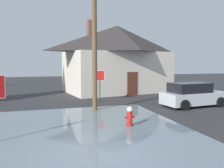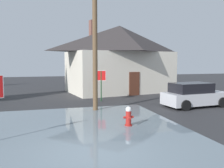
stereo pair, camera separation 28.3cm
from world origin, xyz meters
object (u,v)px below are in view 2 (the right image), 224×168
object	(u,v)px
fire_hydrant	(128,117)
parked_car	(194,95)
house	(119,58)
stop_sign_far	(101,79)
utility_pole	(95,21)

from	to	relation	value
fire_hydrant	parked_car	xyz separation A→B (m)	(5.63, 3.38, 0.28)
fire_hydrant	house	size ratio (longest dim) A/B	0.09
house	fire_hydrant	bearing A→B (deg)	-105.51
stop_sign_far	house	xyz separation A→B (m)	(2.92, 4.90, 1.64)
utility_pole	house	distance (m)	9.35
stop_sign_far	parked_car	size ratio (longest dim) A/B	0.52
house	parked_car	world-z (taller)	house
utility_pole	parked_car	world-z (taller)	utility_pole
utility_pole	stop_sign_far	bearing A→B (deg)	71.37
stop_sign_far	house	size ratio (longest dim) A/B	0.21
utility_pole	stop_sign_far	world-z (taller)	utility_pole
parked_car	utility_pole	bearing A→B (deg)	177.02
utility_pole	parked_car	size ratio (longest dim) A/B	2.32
house	parked_car	bearing A→B (deg)	-74.79
house	utility_pole	bearing A→B (deg)	-116.18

